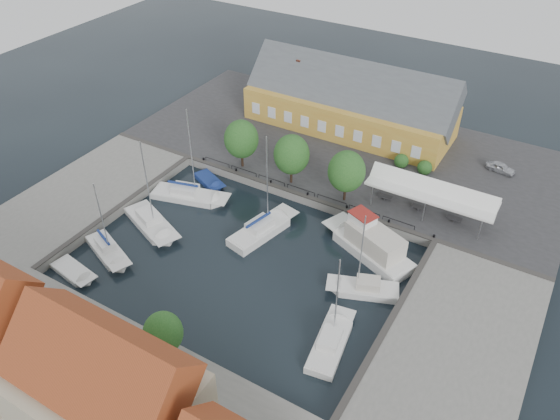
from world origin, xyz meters
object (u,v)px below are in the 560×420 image
object	(u,v)px
warehouse	(347,103)
west_boat_a	(189,196)
east_boat_c	(331,344)
car_red	(294,157)
launch_nw	(209,182)
center_sailboat	(262,231)
east_boat_b	(364,290)
west_boat_c	(151,224)
launch_sw	(74,273)
trawler	(370,245)
car_silver	(501,168)
tent_canopy	(431,193)
west_boat_d	(108,252)

from	to	relation	value
warehouse	west_boat_a	bearing A→B (deg)	-110.16
east_boat_c	west_boat_a	size ratio (longest dim) A/B	0.81
car_red	launch_nw	world-z (taller)	car_red
center_sailboat	west_boat_a	xyz separation A→B (m)	(-10.92, 1.10, -0.09)
launch_nw	east_boat_b	bearing A→B (deg)	-17.46
west_boat_c	center_sailboat	bearing A→B (deg)	24.75
east_boat_c	launch_sw	bearing A→B (deg)	-169.17
warehouse	launch_sw	world-z (taller)	warehouse
car_red	trawler	size ratio (longest dim) A/B	0.35
center_sailboat	car_silver	bearing A→B (deg)	50.90
launch_sw	car_silver	bearing A→B (deg)	50.29
launch_nw	west_boat_c	bearing A→B (deg)	-91.83
car_red	center_sailboat	world-z (taller)	center_sailboat
center_sailboat	launch_sw	xyz separation A→B (m)	(-12.80, -14.89, -0.27)
tent_canopy	trawler	xyz separation A→B (m)	(-3.24, -8.41, -2.67)
west_boat_a	launch_nw	distance (m)	3.94
west_boat_d	east_boat_c	bearing A→B (deg)	2.41
center_sailboat	west_boat_d	xyz separation A→B (m)	(-11.96, -10.98, -0.09)
trawler	west_boat_a	size ratio (longest dim) A/B	0.92
trawler	launch_sw	bearing A→B (deg)	-143.45
west_boat_a	warehouse	bearing A→B (deg)	69.84
center_sailboat	west_boat_d	size ratio (longest dim) A/B	1.24
car_red	east_boat_b	size ratio (longest dim) A/B	0.41
warehouse	west_boat_c	world-z (taller)	west_boat_c
car_red	west_boat_a	bearing A→B (deg)	-135.67
car_red	center_sailboat	size ratio (longest dim) A/B	0.32
trawler	west_boat_a	bearing A→B (deg)	-175.19
launch_nw	west_boat_a	bearing A→B (deg)	-90.70
east_boat_c	warehouse	bearing A→B (deg)	113.45
east_boat_b	west_boat_a	bearing A→B (deg)	171.46
trawler	east_boat_c	size ratio (longest dim) A/B	1.14
car_red	east_boat_b	xyz separation A→B (m)	(16.68, -15.72, -1.39)
east_boat_b	launch_nw	world-z (taller)	east_boat_b
east_boat_b	launch_sw	distance (m)	28.72
launch_nw	launch_sw	bearing A→B (deg)	-95.51
car_silver	east_boat_b	size ratio (longest dim) A/B	0.36
east_boat_c	launch_sw	distance (m)	26.46
west_boat_c	launch_nw	distance (m)	10.21
west_boat_d	launch_sw	distance (m)	4.01
tent_canopy	warehouse	bearing A→B (deg)	140.14
trawler	west_boat_d	size ratio (longest dim) A/B	1.15
east_boat_b	east_boat_c	world-z (taller)	east_boat_c
car_silver	west_boat_d	xyz separation A→B (m)	(-31.50, -35.02, -1.32)
trawler	launch_nw	bearing A→B (deg)	174.68
trawler	center_sailboat	bearing A→B (deg)	-165.27
warehouse	center_sailboat	xyz separation A→B (m)	(2.06, -25.24, -4.06)
warehouse	west_boat_d	world-z (taller)	warehouse
warehouse	launch_nw	bearing A→B (deg)	-113.57
east_boat_b	launch_nw	xyz separation A→B (m)	(-23.99, 7.55, -0.17)
warehouse	car_silver	distance (m)	21.82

